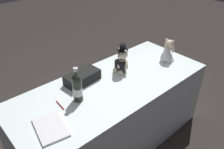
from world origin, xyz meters
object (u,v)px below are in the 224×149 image
(teddy_bear_groom, at_px, (122,61))
(signing_pen, at_px, (60,105))
(guestbook, at_px, (50,127))
(champagne_bottle, at_px, (77,87))
(gift_case_black, at_px, (82,77))
(teddy_bear_bride, at_px, (168,52))

(teddy_bear_groom, xyz_separation_m, signing_pen, (0.72, 0.05, -0.11))
(teddy_bear_groom, distance_m, guestbook, 0.93)
(guestbook, bearing_deg, signing_pen, -126.39)
(teddy_bear_groom, height_order, signing_pen, teddy_bear_groom)
(signing_pen, xyz_separation_m, guestbook, (0.18, 0.16, 0.00))
(champagne_bottle, distance_m, gift_case_black, 0.28)
(teddy_bear_bride, bearing_deg, teddy_bear_groom, -17.16)
(guestbook, bearing_deg, teddy_bear_bride, -166.68)
(teddy_bear_bride, distance_m, signing_pen, 1.24)
(guestbook, bearing_deg, gift_case_black, -136.64)
(champagne_bottle, height_order, signing_pen, champagne_bottle)
(champagne_bottle, bearing_deg, gift_case_black, -133.03)
(signing_pen, height_order, guestbook, guestbook)
(teddy_bear_groom, bearing_deg, guestbook, 13.56)
(champagne_bottle, relative_size, guestbook, 1.06)
(gift_case_black, bearing_deg, champagne_bottle, 46.97)
(teddy_bear_bride, distance_m, gift_case_black, 0.94)
(teddy_bear_groom, relative_size, teddy_bear_bride, 1.21)
(teddy_bear_bride, height_order, gift_case_black, teddy_bear_bride)
(champagne_bottle, bearing_deg, teddy_bear_bride, 176.16)
(teddy_bear_bride, height_order, guestbook, teddy_bear_bride)
(champagne_bottle, xyz_separation_m, gift_case_black, (-0.18, -0.19, -0.08))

